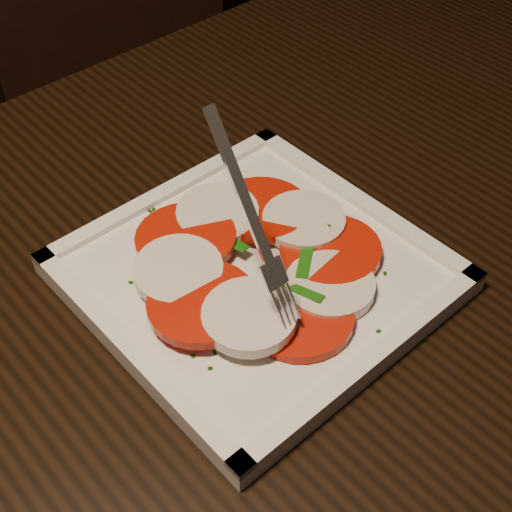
{
  "coord_description": "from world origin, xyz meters",
  "views": [
    {
      "loc": [
        -0.08,
        -0.45,
        1.19
      ],
      "look_at": [
        0.15,
        -0.13,
        0.78
      ],
      "focal_mm": 50.0,
      "sensor_mm": 36.0,
      "label": 1
    }
  ],
  "objects_px": {
    "chair": "(134,71)",
    "fork": "(242,212)",
    "table": "(325,329)",
    "plate": "(256,275)"
  },
  "relations": [
    {
      "from": "table",
      "to": "chair",
      "type": "distance_m",
      "value": 0.72
    },
    {
      "from": "chair",
      "to": "plate",
      "type": "relative_size",
      "value": 3.56
    },
    {
      "from": "chair",
      "to": "plate",
      "type": "xyz_separation_m",
      "value": [
        -0.23,
        -0.67,
        0.22
      ]
    },
    {
      "from": "chair",
      "to": "fork",
      "type": "xyz_separation_m",
      "value": [
        -0.26,
        -0.69,
        0.32
      ]
    },
    {
      "from": "table",
      "to": "chair",
      "type": "relative_size",
      "value": 1.37
    },
    {
      "from": "chair",
      "to": "fork",
      "type": "height_order",
      "value": "same"
    },
    {
      "from": "plate",
      "to": "fork",
      "type": "bearing_deg",
      "value": -143.14
    },
    {
      "from": "table",
      "to": "fork",
      "type": "xyz_separation_m",
      "value": [
        -0.1,
        -0.0,
        0.21
      ]
    },
    {
      "from": "table",
      "to": "fork",
      "type": "height_order",
      "value": "fork"
    },
    {
      "from": "chair",
      "to": "fork",
      "type": "bearing_deg",
      "value": -102.14
    }
  ]
}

